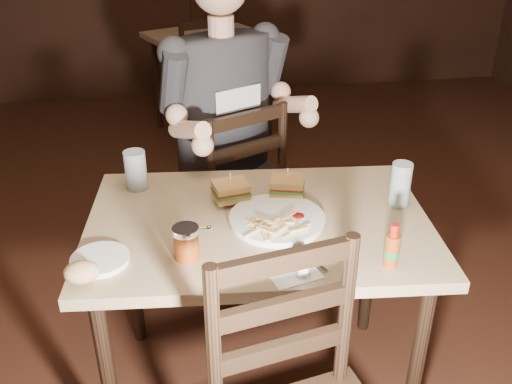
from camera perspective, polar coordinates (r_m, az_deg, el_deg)
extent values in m
plane|color=black|center=(2.53, 2.31, -15.66)|extent=(7.00, 7.00, 0.00)
cube|color=tan|center=(1.92, 0.26, -3.32)|extent=(1.22, 0.88, 0.04)
cylinder|color=black|center=(2.42, -12.23, -7.63)|extent=(0.05, 0.05, 0.73)
cylinder|color=black|center=(2.02, 15.71, -16.62)|extent=(0.05, 0.05, 0.73)
cylinder|color=black|center=(2.47, 11.37, -6.71)|extent=(0.05, 0.05, 0.73)
cube|color=tan|center=(4.41, -4.58, 15.09)|extent=(1.05, 1.05, 0.04)
cylinder|color=black|center=(4.11, -6.16, 8.38)|extent=(0.04, 0.04, 0.73)
cylinder|color=black|center=(4.66, -9.84, 10.58)|extent=(0.04, 0.04, 0.73)
cylinder|color=black|center=(4.41, 1.34, 9.97)|extent=(0.04, 0.04, 0.73)
cylinder|color=black|center=(4.93, -2.91, 11.94)|extent=(0.04, 0.04, 0.73)
cylinder|color=white|center=(1.90, 2.11, -2.86)|extent=(0.34, 0.34, 0.02)
ellipsoid|color=maroon|center=(1.90, 4.27, -2.39)|extent=(0.05, 0.05, 0.01)
cylinder|color=silver|center=(2.13, -11.94, 2.15)|extent=(0.09, 0.09, 0.15)
cylinder|color=silver|center=(2.02, 14.23, 0.70)|extent=(0.08, 0.08, 0.16)
cube|color=white|center=(1.68, 3.58, -7.88)|extent=(0.17, 0.17, 0.00)
cube|color=silver|center=(1.73, 4.93, -6.44)|extent=(0.10, 0.18, 0.00)
cube|color=silver|center=(1.72, 4.93, -6.60)|extent=(0.04, 0.18, 0.01)
cylinder|color=white|center=(1.77, -15.31, -6.63)|extent=(0.19, 0.19, 0.01)
ellipsoid|color=tan|center=(1.67, -17.06, -7.65)|extent=(0.11, 0.09, 0.06)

